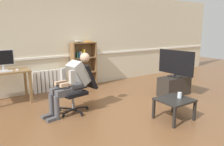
# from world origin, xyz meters

# --- Properties ---
(ground_plane) EXTENTS (18.00, 18.00, 0.00)m
(ground_plane) POSITION_xyz_m (0.00, 0.00, 0.00)
(ground_plane) COLOR brown
(back_wall) EXTENTS (12.00, 0.13, 2.70)m
(back_wall) POSITION_xyz_m (0.00, 2.65, 1.35)
(back_wall) COLOR beige
(back_wall) RESTS_ON ground_plane
(computer_desk) EXTENTS (1.17, 0.60, 0.76)m
(computer_desk) POSITION_xyz_m (-1.92, 2.15, 0.64)
(computer_desk) COLOR olive
(computer_desk) RESTS_ON ground_plane
(imac_monitor) EXTENTS (0.49, 0.14, 0.46)m
(imac_monitor) POSITION_xyz_m (-1.86, 2.23, 1.02)
(imac_monitor) COLOR silver
(imac_monitor) RESTS_ON computer_desk
(keyboard) EXTENTS (0.43, 0.12, 0.02)m
(keyboard) POSITION_xyz_m (-1.92, 2.01, 0.77)
(keyboard) COLOR silver
(keyboard) RESTS_ON computer_desk
(computer_mouse) EXTENTS (0.06, 0.10, 0.03)m
(computer_mouse) POSITION_xyz_m (-1.61, 2.03, 0.77)
(computer_mouse) COLOR white
(computer_mouse) RESTS_ON computer_desk
(bookshelf) EXTENTS (0.71, 0.29, 1.34)m
(bookshelf) POSITION_xyz_m (0.18, 2.44, 0.63)
(bookshelf) COLOR brown
(bookshelf) RESTS_ON ground_plane
(radiator) EXTENTS (0.73, 0.08, 0.59)m
(radiator) POSITION_xyz_m (-0.82, 2.54, 0.29)
(radiator) COLOR white
(radiator) RESTS_ON ground_plane
(office_chair) EXTENTS (0.82, 0.63, 0.97)m
(office_chair) POSITION_xyz_m (-0.66, 0.86, 0.52)
(office_chair) COLOR black
(office_chair) RESTS_ON ground_plane
(person_seated) EXTENTS (1.06, 0.47, 1.19)m
(person_seated) POSITION_xyz_m (-0.82, 0.83, 0.64)
(person_seated) COLOR #4C4C51
(person_seated) RESTS_ON ground_plane
(tv_stand) EXTENTS (0.86, 0.40, 0.47)m
(tv_stand) POSITION_xyz_m (1.81, 0.47, 0.24)
(tv_stand) COLOR #2D2823
(tv_stand) RESTS_ON ground_plane
(tv_screen) EXTENTS (0.22, 1.00, 0.67)m
(tv_screen) POSITION_xyz_m (1.81, 0.47, 0.83)
(tv_screen) COLOR black
(tv_screen) RESTS_ON tv_stand
(coffee_table) EXTENTS (0.61, 0.55, 0.40)m
(coffee_table) POSITION_xyz_m (0.61, -0.54, 0.34)
(coffee_table) COLOR black
(coffee_table) RESTS_ON ground_plane
(drinking_glass) EXTENTS (0.08, 0.08, 0.11)m
(drinking_glass) POSITION_xyz_m (0.73, -0.55, 0.46)
(drinking_glass) COLOR silver
(drinking_glass) RESTS_ON coffee_table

